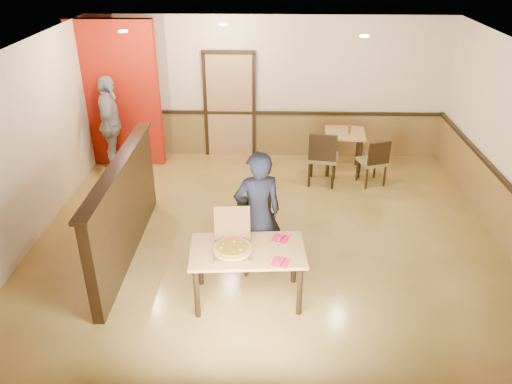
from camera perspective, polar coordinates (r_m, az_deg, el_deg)
floor at (r=7.45m, az=1.33°, el=-6.32°), size 7.00×7.00×0.00m
ceiling at (r=6.33m, az=1.62°, el=15.21°), size 7.00×7.00×0.00m
wall_back at (r=10.07m, az=1.59°, el=11.72°), size 7.00×0.00×7.00m
wall_left at (r=7.62m, az=-25.92°, el=3.51°), size 0.00×7.00×7.00m
wainscot_back at (r=10.34m, az=1.52°, el=6.60°), size 7.00×0.04×0.90m
chair_rail_back at (r=10.16m, az=1.55°, el=9.03°), size 7.00×0.06×0.06m
wainscot_right at (r=8.00m, az=27.13°, el=-3.35°), size 0.04×7.00×0.90m
back_door at (r=10.16m, az=-3.02°, el=9.78°), size 0.90×0.06×2.10m
booth_partition at (r=7.18m, az=-14.80°, el=-1.87°), size 0.20×3.10×1.44m
red_accent_panel at (r=10.02m, az=-15.55°, el=10.65°), size 1.60×0.20×2.78m
spot_a at (r=8.42m, az=-14.96°, el=17.33°), size 0.14×0.14×0.02m
spot_b at (r=8.83m, az=-3.80°, el=18.59°), size 0.14×0.14×0.02m
spot_c at (r=7.93m, az=12.30°, el=17.01°), size 0.14×0.14×0.02m
main_table at (r=6.14m, az=-0.97°, el=-7.42°), size 1.44×0.88×0.74m
diner_chair at (r=6.84m, az=0.04°, el=-4.26°), size 0.60×0.60×1.00m
side_chair_left at (r=9.08m, az=7.64°, el=4.09°), size 0.60×0.60×1.04m
side_chair_right at (r=9.27m, az=13.36°, el=3.52°), size 0.56×0.56×0.89m
side_table at (r=9.70m, az=10.06°, el=5.75°), size 0.81×0.81×0.79m
diner at (r=6.54m, az=0.20°, el=-2.47°), size 0.74×0.58×1.76m
passerby at (r=9.90m, az=-16.26°, el=7.44°), size 0.65×1.15×1.85m
pizza_box at (r=6.04m, az=-2.70°, el=-6.16°), size 0.48×0.55×0.47m
pizza at (r=6.01m, az=-2.70°, el=-6.50°), size 0.60×0.60×0.03m
napkin_near at (r=5.87m, az=2.83°, el=-8.01°), size 0.25×0.25×0.01m
napkin_far at (r=6.28m, az=2.82°, el=-5.34°), size 0.26×0.26×0.01m
condiment at (r=9.56m, az=10.62°, el=7.06°), size 0.06×0.06×0.16m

